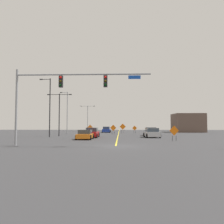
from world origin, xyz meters
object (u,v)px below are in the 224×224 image
at_px(construction_sign_median_near, 113,128).
at_px(car_blue_distant, 106,130).
at_px(car_silver_mid, 152,133).
at_px(construction_sign_right_lane, 135,128).
at_px(car_black_near, 150,132).
at_px(car_orange_approaching, 85,135).
at_px(street_lamp_near_left, 59,110).
at_px(street_lamp_far_right, 67,111).
at_px(construction_sign_median_far, 174,131).
at_px(construction_sign_right_shoulder, 90,128).
at_px(traffic_signal_assembly, 61,88).
at_px(construction_sign_left_shoulder, 123,127).
at_px(car_red_far, 92,133).
at_px(street_lamp_near_right, 49,105).
at_px(street_lamp_far_left, 88,116).

distance_m(construction_sign_median_near, car_blue_distant, 11.89).
relative_size(car_blue_distant, car_silver_mid, 0.95).
bearing_deg(construction_sign_median_near, car_blue_distant, 100.01).
distance_m(construction_sign_right_lane, car_black_near, 12.10).
bearing_deg(car_orange_approaching, street_lamp_near_left, 124.04).
relative_size(street_lamp_far_right, construction_sign_median_far, 4.93).
relative_size(construction_sign_right_shoulder, car_silver_mid, 0.45).
height_order(traffic_signal_assembly, construction_sign_left_shoulder, traffic_signal_assembly).
xyz_separation_m(construction_sign_left_shoulder, construction_sign_right_shoulder, (-7.10, -3.86, -0.17)).
bearing_deg(car_blue_distant, construction_sign_median_near, -79.99).
xyz_separation_m(street_lamp_far_right, construction_sign_median_far, (17.50, -20.22, -3.69)).
height_order(construction_sign_median_near, car_blue_distant, construction_sign_median_near).
relative_size(construction_sign_right_lane, car_red_far, 0.38).
height_order(street_lamp_far_right, car_orange_approaching, street_lamp_far_right).
xyz_separation_m(street_lamp_far_right, construction_sign_right_lane, (14.49, 6.03, -3.74)).
distance_m(car_red_far, car_orange_approaching, 4.63).
xyz_separation_m(street_lamp_far_right, car_silver_mid, (15.93, -12.48, -4.14)).
relative_size(construction_sign_median_far, car_blue_distant, 0.43).
bearing_deg(construction_sign_median_near, street_lamp_far_right, 169.59).
distance_m(street_lamp_near_left, car_red_far, 8.13).
xyz_separation_m(street_lamp_near_right, street_lamp_far_left, (1.19, 33.48, -0.32)).
xyz_separation_m(street_lamp_near_left, car_red_far, (6.11, -3.90, -3.69)).
xyz_separation_m(street_lamp_near_right, car_black_near, (16.43, 6.53, -4.29)).
height_order(street_lamp_near_left, car_orange_approaching, street_lamp_near_left).
xyz_separation_m(construction_sign_median_near, construction_sign_right_shoulder, (-5.13, 3.85, 0.01)).
xyz_separation_m(street_lamp_near_left, car_silver_mid, (15.11, -3.59, -3.71)).
distance_m(construction_sign_median_far, car_black_near, 14.38).
xyz_separation_m(construction_sign_left_shoulder, construction_sign_median_far, (5.76, -26.14, -0.28)).
xyz_separation_m(street_lamp_near_left, construction_sign_right_shoulder, (3.82, 10.94, -3.16)).
distance_m(construction_sign_left_shoulder, car_silver_mid, 18.88).
bearing_deg(traffic_signal_assembly, car_orange_approaching, 85.44).
bearing_deg(construction_sign_median_far, construction_sign_right_lane, 96.54).
bearing_deg(traffic_signal_assembly, car_red_far, 85.52).
distance_m(car_red_far, car_silver_mid, 9.01).
bearing_deg(street_lamp_near_right, car_black_near, 21.66).
xyz_separation_m(construction_sign_median_near, construction_sign_right_lane, (4.72, 7.82, -0.14)).
relative_size(car_red_far, car_black_near, 1.12).
relative_size(street_lamp_far_left, car_red_far, 1.72).
xyz_separation_m(construction_sign_median_near, car_silver_mid, (6.16, -10.68, -0.54)).
height_order(construction_sign_right_lane, car_orange_approaching, construction_sign_right_lane).
bearing_deg(construction_sign_right_shoulder, street_lamp_far_left, 99.77).
xyz_separation_m(traffic_signal_assembly, construction_sign_left_shoulder, (5.93, 32.85, -3.81)).
xyz_separation_m(street_lamp_near_right, construction_sign_median_far, (17.32, -7.82, -3.86)).
bearing_deg(car_red_far, construction_sign_median_far, -35.10).
height_order(construction_sign_right_lane, construction_sign_right_shoulder, construction_sign_right_shoulder).
xyz_separation_m(traffic_signal_assembly, car_silver_mid, (10.12, 14.46, -4.54)).
xyz_separation_m(car_blue_distant, car_silver_mid, (8.22, -22.38, -0.00)).
xyz_separation_m(street_lamp_near_right, car_blue_distant, (7.54, 22.31, -4.30)).
distance_m(street_lamp_near_left, construction_sign_median_far, 20.43).
bearing_deg(car_black_near, street_lamp_far_right, 160.51).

